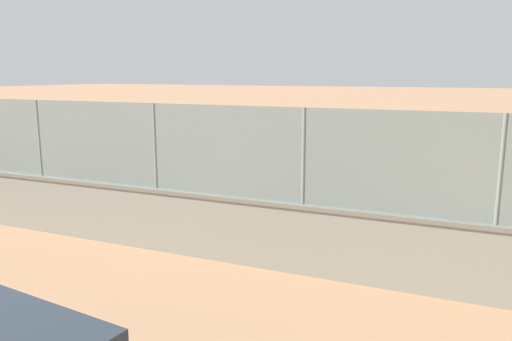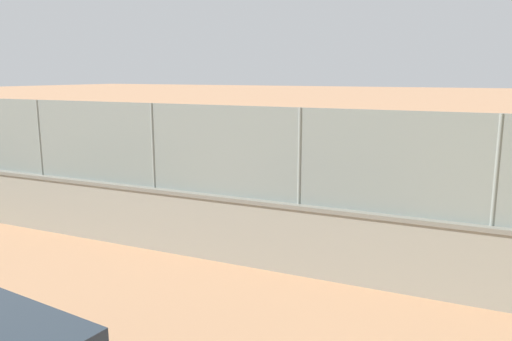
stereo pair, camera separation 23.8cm
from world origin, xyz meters
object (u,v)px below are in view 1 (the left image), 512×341
(courtside_bench, at_px, (185,204))
(player_foreground_swinging, at_px, (445,153))
(player_at_service_line, at_px, (121,177))
(sports_ball, at_px, (40,217))
(player_crossing_court, at_px, (275,176))

(courtside_bench, bearing_deg, player_foreground_swinging, -123.48)
(player_foreground_swinging, distance_m, courtside_bench, 9.94)
(player_foreground_swinging, xyz_separation_m, courtside_bench, (5.48, 8.28, -0.53))
(player_at_service_line, xyz_separation_m, courtside_bench, (-2.23, 0.22, -0.47))
(player_foreground_swinging, relative_size, courtside_bench, 1.04)
(sports_ball, relative_size, courtside_bench, 0.08)
(player_foreground_swinging, height_order, sports_ball, player_foreground_swinging)
(sports_ball, xyz_separation_m, courtside_bench, (-3.54, -1.47, 0.40))
(sports_ball, height_order, courtside_bench, courtside_bench)
(sports_ball, bearing_deg, player_foreground_swinging, -132.76)
(player_at_service_line, relative_size, sports_ball, 12.32)
(player_foreground_swinging, bearing_deg, sports_ball, 47.24)
(courtside_bench, bearing_deg, player_crossing_court, -123.28)
(courtside_bench, bearing_deg, sports_ball, 22.57)
(player_crossing_court, relative_size, courtside_bench, 0.97)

